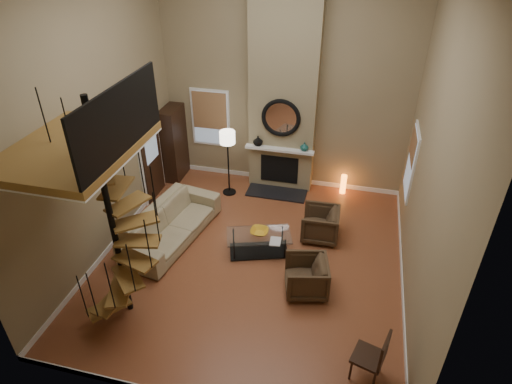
% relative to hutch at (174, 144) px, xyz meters
% --- Properties ---
extents(ground, '(6.00, 6.50, 0.01)m').
position_rel_hutch_xyz_m(ground, '(2.80, -2.82, -0.95)').
color(ground, '#A65C35').
rests_on(ground, ground).
extents(back_wall, '(6.00, 0.02, 5.50)m').
position_rel_hutch_xyz_m(back_wall, '(2.80, 0.43, 1.80)').
color(back_wall, '#8F7E5C').
rests_on(back_wall, ground).
extents(front_wall, '(6.00, 0.02, 5.50)m').
position_rel_hutch_xyz_m(front_wall, '(2.80, -6.07, 1.80)').
color(front_wall, '#8F7E5C').
rests_on(front_wall, ground).
extents(left_wall, '(0.02, 6.50, 5.50)m').
position_rel_hutch_xyz_m(left_wall, '(-0.20, -2.82, 1.80)').
color(left_wall, '#8F7E5C').
rests_on(left_wall, ground).
extents(right_wall, '(0.02, 6.50, 5.50)m').
position_rel_hutch_xyz_m(right_wall, '(5.80, -2.82, 1.80)').
color(right_wall, '#8F7E5C').
rests_on(right_wall, ground).
extents(baseboard_back, '(6.00, 0.02, 0.12)m').
position_rel_hutch_xyz_m(baseboard_back, '(2.80, 0.42, -0.89)').
color(baseboard_back, white).
rests_on(baseboard_back, ground).
extents(baseboard_left, '(0.02, 6.50, 0.12)m').
position_rel_hutch_xyz_m(baseboard_left, '(-0.19, -2.82, -0.89)').
color(baseboard_left, white).
rests_on(baseboard_left, ground).
extents(baseboard_right, '(0.02, 6.50, 0.12)m').
position_rel_hutch_xyz_m(baseboard_right, '(5.79, -2.82, -0.89)').
color(baseboard_right, white).
rests_on(baseboard_right, ground).
extents(chimney_breast, '(1.60, 0.38, 5.50)m').
position_rel_hutch_xyz_m(chimney_breast, '(2.80, 0.24, 1.80)').
color(chimney_breast, '#887A58').
rests_on(chimney_breast, ground).
extents(hearth, '(1.50, 0.60, 0.04)m').
position_rel_hutch_xyz_m(hearth, '(2.80, -0.25, -0.93)').
color(hearth, black).
rests_on(hearth, ground).
extents(firebox, '(0.95, 0.02, 0.72)m').
position_rel_hutch_xyz_m(firebox, '(2.80, 0.04, -0.40)').
color(firebox, black).
rests_on(firebox, chimney_breast).
extents(mantel, '(1.70, 0.18, 0.06)m').
position_rel_hutch_xyz_m(mantel, '(2.80, -0.04, 0.20)').
color(mantel, white).
rests_on(mantel, chimney_breast).
extents(mirror_frame, '(0.94, 0.10, 0.94)m').
position_rel_hutch_xyz_m(mirror_frame, '(2.80, 0.02, 1.00)').
color(mirror_frame, black).
rests_on(mirror_frame, chimney_breast).
extents(mirror_disc, '(0.80, 0.01, 0.80)m').
position_rel_hutch_xyz_m(mirror_disc, '(2.80, 0.03, 1.00)').
color(mirror_disc, white).
rests_on(mirror_disc, chimney_breast).
extents(vase_left, '(0.24, 0.24, 0.25)m').
position_rel_hutch_xyz_m(vase_left, '(2.25, -0.00, 0.35)').
color(vase_left, black).
rests_on(vase_left, mantel).
extents(vase_right, '(0.20, 0.20, 0.21)m').
position_rel_hutch_xyz_m(vase_right, '(3.40, -0.00, 0.33)').
color(vase_right, '#164E49').
rests_on(vase_right, mantel).
extents(window_back, '(1.02, 0.06, 1.52)m').
position_rel_hutch_xyz_m(window_back, '(0.90, 0.40, 0.67)').
color(window_back, white).
rests_on(window_back, back_wall).
extents(window_right, '(0.06, 1.02, 1.52)m').
position_rel_hutch_xyz_m(window_right, '(5.77, -0.82, 0.68)').
color(window_right, white).
rests_on(window_right, right_wall).
extents(entry_door, '(0.10, 1.05, 2.16)m').
position_rel_hutch_xyz_m(entry_door, '(-0.15, -1.02, 0.10)').
color(entry_door, white).
rests_on(entry_door, ground).
extents(loft, '(1.70, 2.20, 1.09)m').
position_rel_hutch_xyz_m(loft, '(0.76, -4.62, 2.29)').
color(loft, olive).
rests_on(loft, left_wall).
extents(spiral_stair, '(1.47, 1.47, 4.06)m').
position_rel_hutch_xyz_m(spiral_stair, '(1.02, -4.62, 0.83)').
color(spiral_stair, black).
rests_on(spiral_stair, ground).
extents(hutch, '(0.42, 0.89, 1.98)m').
position_rel_hutch_xyz_m(hutch, '(0.00, 0.00, 0.00)').
color(hutch, black).
rests_on(hutch, ground).
extents(sofa, '(1.45, 2.73, 0.76)m').
position_rel_hutch_xyz_m(sofa, '(0.95, -2.54, -0.55)').
color(sofa, tan).
rests_on(sofa, ground).
extents(armchair_near, '(0.82, 0.80, 0.72)m').
position_rel_hutch_xyz_m(armchair_near, '(4.14, -1.75, -0.60)').
color(armchair_near, '#463320').
rests_on(armchair_near, ground).
extents(armchair_far, '(0.93, 0.92, 0.71)m').
position_rel_hutch_xyz_m(armchair_far, '(4.08, -3.42, -0.60)').
color(armchair_far, '#463320').
rests_on(armchair_far, ground).
extents(coffee_table, '(1.45, 1.04, 0.48)m').
position_rel_hutch_xyz_m(coffee_table, '(2.90, -2.56, -0.67)').
color(coffee_table, silver).
rests_on(coffee_table, ground).
extents(bowl, '(0.37, 0.37, 0.09)m').
position_rel_hutch_xyz_m(bowl, '(2.90, -2.51, -0.45)').
color(bowl, yellow).
rests_on(bowl, coffee_table).
extents(book, '(0.24, 0.31, 0.03)m').
position_rel_hutch_xyz_m(book, '(3.25, -2.71, -0.49)').
color(book, gray).
rests_on(book, coffee_table).
extents(floor_lamp, '(0.37, 0.37, 1.70)m').
position_rel_hutch_xyz_m(floor_lamp, '(1.62, -0.49, 0.46)').
color(floor_lamp, black).
rests_on(floor_lamp, ground).
extents(accent_lamp, '(0.14, 0.14, 0.51)m').
position_rel_hutch_xyz_m(accent_lamp, '(4.43, 0.20, -0.70)').
color(accent_lamp, orange).
rests_on(accent_lamp, ground).
extents(side_chair, '(0.56, 0.56, 0.97)m').
position_rel_hutch_xyz_m(side_chair, '(5.25, -5.03, -0.42)').
color(side_chair, black).
rests_on(side_chair, ground).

